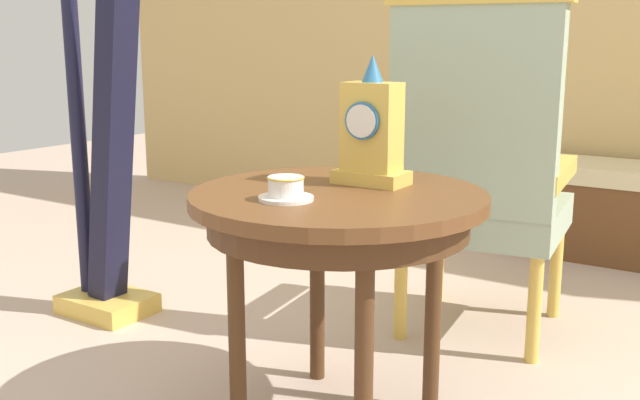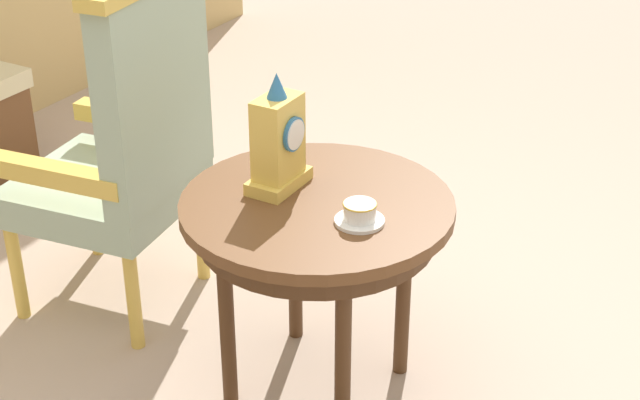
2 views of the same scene
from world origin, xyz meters
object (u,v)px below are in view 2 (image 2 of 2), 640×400
Objects in this scene: teacup_left at (360,214)px; armchair at (127,143)px; mantel_clock at (278,143)px; side_table at (317,224)px.

armchair reaches higher than teacup_left.
armchair is (0.07, 0.60, -0.17)m from mantel_clock.
teacup_left is at bearing -103.46° from mantel_clock.
side_table is at bearing 72.50° from teacup_left.
teacup_left is 0.39× the size of mantel_clock.
side_table is at bearing -98.47° from mantel_clock.
armchair reaches higher than mantel_clock.
mantel_clock is 0.63m from armchair.
mantel_clock is 0.29× the size of armchair.
teacup_left reaches higher than side_table.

